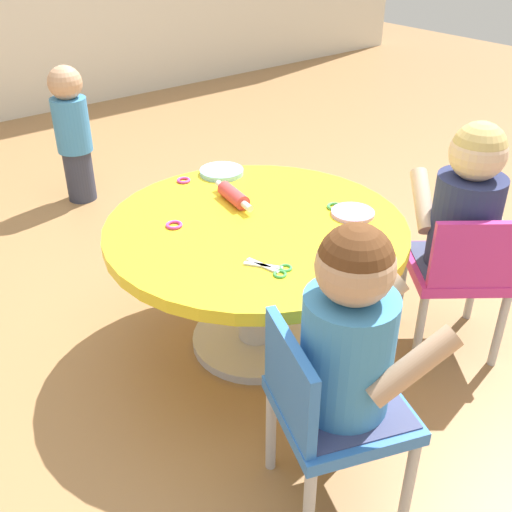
{
  "coord_description": "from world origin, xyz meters",
  "views": [
    {
      "loc": [
        -1.05,
        -1.32,
        1.36
      ],
      "look_at": [
        0.0,
        0.0,
        0.35
      ],
      "focal_mm": 42.99,
      "sensor_mm": 36.0,
      "label": 1
    }
  ],
  "objects_px": {
    "seated_child_right": "(468,202)",
    "rolling_pin": "(233,196)",
    "child_chair_left": "(328,409)",
    "craft_scissors": "(274,269)",
    "child_chair_right": "(459,271)",
    "craft_table": "(256,252)",
    "seated_child_left": "(351,330)",
    "toddler_standing": "(73,131)"
  },
  "relations": [
    {
      "from": "seated_child_left",
      "to": "child_chair_right",
      "type": "bearing_deg",
      "value": 14.6
    },
    {
      "from": "seated_child_right",
      "to": "rolling_pin",
      "type": "height_order",
      "value": "seated_child_right"
    },
    {
      "from": "seated_child_right",
      "to": "craft_scissors",
      "type": "bearing_deg",
      "value": 166.67
    },
    {
      "from": "child_chair_left",
      "to": "toddler_standing",
      "type": "bearing_deg",
      "value": 81.78
    },
    {
      "from": "rolling_pin",
      "to": "toddler_standing",
      "type": "bearing_deg",
      "value": 90.05
    },
    {
      "from": "craft_table",
      "to": "seated_child_right",
      "type": "distance_m",
      "value": 0.67
    },
    {
      "from": "toddler_standing",
      "to": "craft_scissors",
      "type": "xyz_separation_m",
      "value": [
        -0.16,
        -1.7,
        0.11
      ]
    },
    {
      "from": "rolling_pin",
      "to": "craft_scissors",
      "type": "xyz_separation_m",
      "value": [
        -0.17,
        -0.4,
        -0.02
      ]
    },
    {
      "from": "toddler_standing",
      "to": "child_chair_left",
      "type": "bearing_deg",
      "value": -98.22
    },
    {
      "from": "craft_table",
      "to": "craft_scissors",
      "type": "relative_size",
      "value": 6.65
    },
    {
      "from": "craft_table",
      "to": "seated_child_left",
      "type": "distance_m",
      "value": 0.67
    },
    {
      "from": "toddler_standing",
      "to": "child_chair_right",
      "type": "bearing_deg",
      "value": -76.28
    },
    {
      "from": "seated_child_left",
      "to": "craft_scissors",
      "type": "bearing_deg",
      "value": 75.66
    },
    {
      "from": "seated_child_left",
      "to": "rolling_pin",
      "type": "xyz_separation_m",
      "value": [
        0.26,
        0.78,
        -0.04
      ]
    },
    {
      "from": "child_chair_right",
      "to": "toddler_standing",
      "type": "bearing_deg",
      "value": 103.72
    },
    {
      "from": "seated_child_right",
      "to": "craft_scissors",
      "type": "height_order",
      "value": "seated_child_right"
    },
    {
      "from": "rolling_pin",
      "to": "craft_scissors",
      "type": "height_order",
      "value": "rolling_pin"
    },
    {
      "from": "rolling_pin",
      "to": "craft_scissors",
      "type": "bearing_deg",
      "value": -112.32
    },
    {
      "from": "child_chair_right",
      "to": "craft_scissors",
      "type": "height_order",
      "value": "child_chair_right"
    },
    {
      "from": "craft_scissors",
      "to": "craft_table",
      "type": "bearing_deg",
      "value": 61.69
    },
    {
      "from": "child_chair_right",
      "to": "seated_child_right",
      "type": "distance_m",
      "value": 0.23
    },
    {
      "from": "child_chair_left",
      "to": "craft_scissors",
      "type": "distance_m",
      "value": 0.42
    },
    {
      "from": "child_chair_left",
      "to": "craft_scissors",
      "type": "xyz_separation_m",
      "value": [
        0.13,
        0.36,
        0.16
      ]
    },
    {
      "from": "child_chair_left",
      "to": "craft_table",
      "type": "bearing_deg",
      "value": 66.39
    },
    {
      "from": "seated_child_left",
      "to": "toddler_standing",
      "type": "xyz_separation_m",
      "value": [
        0.26,
        2.08,
        -0.17
      ]
    },
    {
      "from": "craft_table",
      "to": "toddler_standing",
      "type": "xyz_separation_m",
      "value": [
        0.04,
        1.46,
        -0.0
      ]
    },
    {
      "from": "craft_scissors",
      "to": "seated_child_left",
      "type": "bearing_deg",
      "value": -104.34
    },
    {
      "from": "craft_table",
      "to": "rolling_pin",
      "type": "height_order",
      "value": "rolling_pin"
    },
    {
      "from": "toddler_standing",
      "to": "rolling_pin",
      "type": "bearing_deg",
      "value": -89.95
    },
    {
      "from": "child_chair_left",
      "to": "seated_child_right",
      "type": "distance_m",
      "value": 0.84
    },
    {
      "from": "child_chair_left",
      "to": "craft_scissors",
      "type": "relative_size",
      "value": 3.76
    },
    {
      "from": "craft_table",
      "to": "child_chair_right",
      "type": "height_order",
      "value": "child_chair_right"
    },
    {
      "from": "craft_table",
      "to": "rolling_pin",
      "type": "relative_size",
      "value": 4.11
    },
    {
      "from": "child_chair_right",
      "to": "seated_child_right",
      "type": "relative_size",
      "value": 1.05
    },
    {
      "from": "child_chair_right",
      "to": "seated_child_right",
      "type": "xyz_separation_m",
      "value": [
        0.02,
        0.03,
        0.23
      ]
    },
    {
      "from": "child_chair_right",
      "to": "rolling_pin",
      "type": "relative_size",
      "value": 2.33
    },
    {
      "from": "craft_table",
      "to": "toddler_standing",
      "type": "distance_m",
      "value": 1.46
    },
    {
      "from": "craft_table",
      "to": "child_chair_right",
      "type": "xyz_separation_m",
      "value": [
        0.5,
        -0.43,
        -0.06
      ]
    },
    {
      "from": "child_chair_right",
      "to": "craft_scissors",
      "type": "xyz_separation_m",
      "value": [
        -0.63,
        0.19,
        0.16
      ]
    },
    {
      "from": "craft_table",
      "to": "child_chair_left",
      "type": "distance_m",
      "value": 0.66
    },
    {
      "from": "rolling_pin",
      "to": "seated_child_left",
      "type": "bearing_deg",
      "value": -108.58
    },
    {
      "from": "toddler_standing",
      "to": "rolling_pin",
      "type": "xyz_separation_m",
      "value": [
        0.0,
        -1.3,
        0.13
      ]
    }
  ]
}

